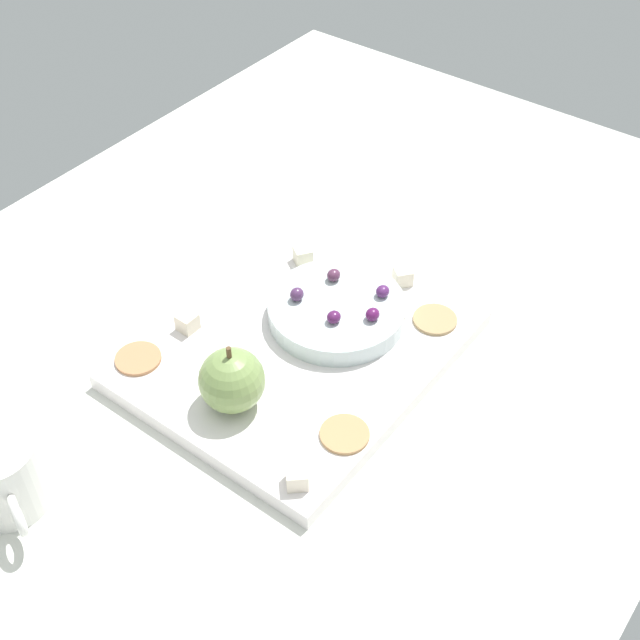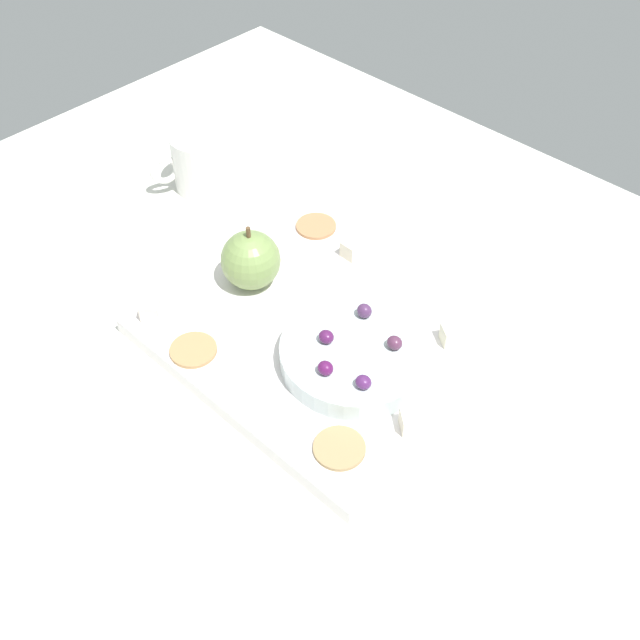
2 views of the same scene
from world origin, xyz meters
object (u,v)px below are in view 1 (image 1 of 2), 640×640
at_px(cheese_cube_1, 303,255).
at_px(cheese_cube_3, 403,276).
at_px(platter, 298,349).
at_px(serving_dish, 337,310).
at_px(cracker_1, 138,359).
at_px(grape_3, 383,291).
at_px(cracker_0, 345,434).
at_px(grape_4, 334,317).
at_px(grape_1, 373,314).
at_px(grape_2, 297,294).
at_px(cheese_cube_2, 297,477).
at_px(cheese_cube_0, 187,322).
at_px(grape_0, 334,275).
at_px(cup, 3,476).
at_px(cracker_2, 435,320).
at_px(apple_whole, 232,380).

xyz_separation_m(cheese_cube_1, cheese_cube_3, (0.04, -0.12, 0.00)).
distance_m(platter, serving_dish, 0.06).
bearing_deg(cracker_1, grape_3, -36.63).
relative_size(cracker_0, grape_4, 3.02).
xyz_separation_m(cheese_cube_1, grape_1, (-0.05, -0.14, 0.02)).
distance_m(serving_dish, grape_2, 0.05).
height_order(cheese_cube_2, cracker_1, cheese_cube_2).
distance_m(cheese_cube_1, grape_1, 0.15).
height_order(platter, grape_1, grape_1).
distance_m(cheese_cube_0, grape_2, 0.12).
distance_m(cheese_cube_0, grape_0, 0.17).
xyz_separation_m(cracker_0, grape_3, (0.17, 0.07, 0.03)).
bearing_deg(grape_0, cracker_1, 153.55).
distance_m(grape_2, cup, 0.35).
distance_m(platter, cup, 0.33).
relative_size(serving_dish, grape_4, 9.40).
xyz_separation_m(cracker_2, grape_0, (-0.03, 0.12, 0.03)).
bearing_deg(platter, cup, 162.88).
xyz_separation_m(cheese_cube_0, grape_0, (0.14, -0.09, 0.02)).
distance_m(grape_0, grape_3, 0.06).
bearing_deg(cracker_0, cup, 138.26).
distance_m(grape_3, cup, 0.43).
bearing_deg(cracker_2, grape_1, 143.38).
bearing_deg(cheese_cube_0, cracker_2, -50.35).
relative_size(cracker_0, cracker_1, 1.00).
bearing_deg(platter, grape_2, 38.89).
height_order(serving_dish, grape_0, grape_0).
xyz_separation_m(cheese_cube_0, grape_2, (0.09, -0.08, 0.02)).
height_order(grape_0, grape_2, grape_2).
xyz_separation_m(cracker_1, grape_3, (0.22, -0.16, 0.03)).
xyz_separation_m(cheese_cube_0, cracker_1, (-0.07, 0.01, -0.01)).
height_order(cracker_0, cracker_2, same).
distance_m(cheese_cube_1, cheese_cube_3, 0.12).
bearing_deg(grape_3, cheese_cube_0, 134.78).
relative_size(apple_whole, grape_1, 4.10).
xyz_separation_m(apple_whole, grape_2, (0.14, 0.03, -0.00)).
xyz_separation_m(cracker_0, grape_2, (0.11, 0.14, 0.03)).
height_order(cheese_cube_2, cracker_0, cheese_cube_2).
height_order(cracker_2, grape_1, grape_1).
distance_m(cheese_cube_2, cheese_cube_3, 0.31).
height_order(cheese_cube_3, grape_1, grape_1).
bearing_deg(grape_4, cracker_0, -139.13).
xyz_separation_m(serving_dish, cup, (-0.37, 0.11, 0.01)).
height_order(cracker_0, grape_2, grape_2).
height_order(cracker_2, grape_2, grape_2).
bearing_deg(cheese_cube_3, grape_0, 141.61).
height_order(grape_1, grape_3, same).
relative_size(cheese_cube_3, cracker_2, 0.41).
bearing_deg(cracker_1, cracker_0, -78.15).
height_order(grape_0, grape_4, same).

